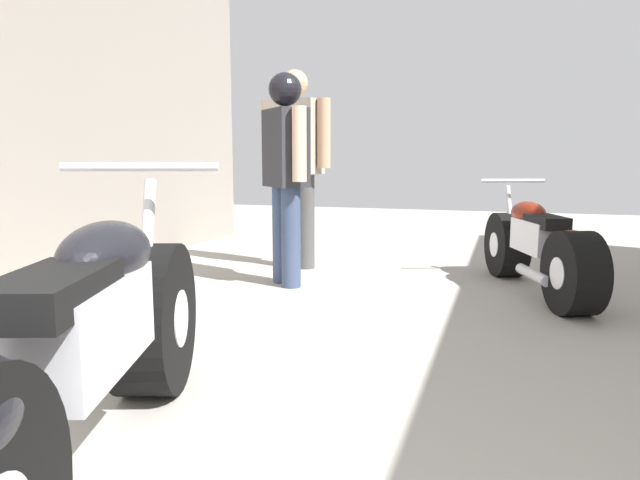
{
  "coord_description": "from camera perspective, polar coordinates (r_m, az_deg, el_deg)",
  "views": [
    {
      "loc": [
        0.56,
        0.25,
        1.0
      ],
      "look_at": [
        -0.39,
        3.2,
        0.56
      ],
      "focal_mm": 32.52,
      "sensor_mm": 36.0,
      "label": 1
    }
  ],
  "objects": [
    {
      "name": "motorcycle_maroon_cruiser",
      "position": [
        1.88,
        -22.62,
        -11.2
      ],
      "size": [
        0.97,
        2.07,
        0.99
      ],
      "color": "black",
      "rests_on": "ground_plane"
    },
    {
      "name": "mechanic_in_blue",
      "position": [
        5.29,
        -2.46,
        8.12
      ],
      "size": [
        0.72,
        0.35,
        1.78
      ],
      "color": "#4C4C4C",
      "rests_on": "ground_plane"
    },
    {
      "name": "ground_plane",
      "position": [
        3.37,
        7.52,
        -9.32
      ],
      "size": [
        16.37,
        16.37,
        0.0
      ],
      "primitive_type": "plane",
      "color": "#A8A399"
    },
    {
      "name": "mechanic_with_helmet",
      "position": [
        4.54,
        -3.41,
        7.88
      ],
      "size": [
        0.52,
        0.54,
        1.65
      ],
      "color": "#384766",
      "rests_on": "ground_plane"
    },
    {
      "name": "motorcycle_black_naked",
      "position": [
        4.56,
        20.65,
        -0.82
      ],
      "size": [
        0.84,
        1.75,
        0.83
      ],
      "color": "black",
      "rests_on": "ground_plane"
    }
  ]
}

